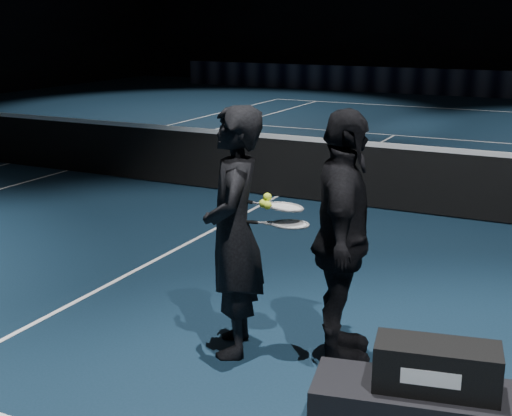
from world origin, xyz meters
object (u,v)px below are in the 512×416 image
Objects in this scene: tennis_balls at (266,202)px; racket_upper at (285,207)px; racket_bag at (437,367)px; player_a at (234,233)px; racket_lower at (291,224)px; player_b at (342,239)px.

racket_upper is at bearing 28.42° from tennis_balls.
player_a reaches higher than racket_bag.
player_a is at bearing -180.00° from racket_lower.
racket_bag is at bearing -154.57° from player_b.
player_a reaches higher than racket_upper.
player_a reaches higher than tennis_balls.
racket_upper reaches higher than racket_lower.
player_a is at bearing -164.03° from tennis_balls.
racket_upper is 5.67× the size of tennis_balls.
player_a is 2.93× the size of racket_lower.
tennis_balls reaches higher than racket_bag.
tennis_balls reaches higher than racket_lower.
player_a is 2.93× the size of racket_upper.
racket_lower is at bearing 79.99° from player_a.
racket_upper is at bearing 141.34° from racket_lower.
racket_bag is 1.09× the size of racket_lower.
racket_bag is 0.37× the size of player_b.
player_b reaches higher than tennis_balls.
racket_bag is at bearing 42.71° from player_a.
tennis_balls is at bearing 84.66° from player_b.
racket_bag is 6.19× the size of tennis_balls.
player_b is 16.60× the size of tennis_balls.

